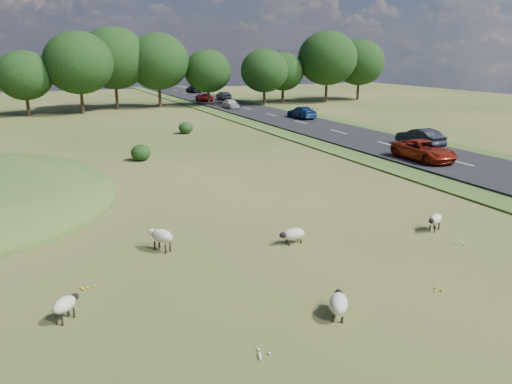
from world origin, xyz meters
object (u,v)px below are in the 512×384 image
sheep_2 (435,219)px  car_0 (224,96)px  car_6 (420,137)px  car_2 (194,89)px  sheep_0 (293,234)px  car_5 (302,112)px  car_3 (231,104)px  sheep_4 (161,236)px  car_1 (205,97)px  sheep_3 (338,303)px  sheep_1 (65,304)px  car_7 (424,150)px

sheep_2 → car_0: car_0 is taller
sheep_2 → car_6: (13.60, 16.45, 0.45)m
car_0 → car_2: size_ratio=0.79×
sheep_0 → car_5: size_ratio=0.25×
car_2 → car_3: 31.12m
sheep_4 → car_2: 84.04m
sheep_0 → car_1: 64.88m
sheep_0 → sheep_3: sheep_3 is taller
sheep_1 → sheep_4: bearing=1.9°
sheep_3 → car_2: size_ratio=0.26×
sheep_1 → sheep_2: 16.24m
car_5 → car_6: (0.00, -20.97, 0.05)m
sheep_2 → car_7: car_7 is taller
sheep_1 → sheep_0: bearing=-28.5°
sheep_3 → car_0: size_ratio=0.33×
car_1 → car_6: 47.64m
sheep_1 → car_0: 73.12m
car_2 → car_7: (-3.80, -70.97, -0.01)m
car_3 → car_7: size_ratio=0.71×
sheep_2 → car_2: size_ratio=0.22×
car_5 → car_6: 20.97m
car_1 → car_3: (0.00, -12.12, 0.03)m
sheep_0 → sheep_4: (-5.38, 1.50, 0.21)m
sheep_4 → car_3: (21.93, 49.11, 0.24)m
car_6 → car_2: bearing=-90.0°
car_0 → car_7: car_7 is taller
sheep_4 → car_0: size_ratio=0.33×
car_1 → car_0: bearing=17.3°
sheep_0 → car_0: bearing=-109.9°
car_6 → car_0: bearing=-90.0°
car_0 → sheep_1: bearing=66.0°
car_1 → car_5: size_ratio=0.90×
car_5 → sheep_0: bearing=60.7°
sheep_2 → car_6: 21.35m
sheep_3 → car_3: size_ratio=0.35×
sheep_2 → car_0: bearing=-129.2°
sheep_4 → car_0: bearing=-54.1°
sheep_2 → car_5: (13.60, 37.42, 0.40)m
sheep_4 → car_2: (25.73, 80.00, 0.34)m
car_0 → car_7: (-3.80, -53.38, 0.07)m
car_2 → car_6: size_ratio=1.11×
car_0 → sheep_2: bearing=78.2°
sheep_3 → car_7: 24.62m
sheep_4 → car_3: size_ratio=0.35×
sheep_1 → car_7: (25.96, 13.41, 0.44)m
sheep_4 → car_7: size_ratio=0.25×
sheep_2 → car_2: car_2 is taller
car_5 → car_6: size_ratio=1.07×
sheep_0 → car_5: car_5 is taller
sheep_2 → car_3: 52.74m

